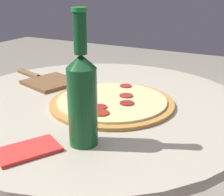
% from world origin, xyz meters
% --- Properties ---
extents(table, '(0.91, 0.91, 0.69)m').
position_xyz_m(table, '(0.00, 0.00, 0.49)').
color(table, '#B2A893').
rests_on(table, ground_plane).
extents(pizza, '(0.36, 0.36, 0.02)m').
position_xyz_m(pizza, '(-0.01, -0.06, 0.70)').
color(pizza, '#B77F3D').
rests_on(pizza, table).
extents(beer_bottle, '(0.06, 0.06, 0.29)m').
position_xyz_m(beer_bottle, '(-0.24, -0.11, 0.80)').
color(beer_bottle, '#144C23').
rests_on(beer_bottle, table).
extents(pizza_paddle, '(0.20, 0.30, 0.02)m').
position_xyz_m(pizza_paddle, '(0.08, 0.25, 0.70)').
color(pizza_paddle, brown).
rests_on(pizza_paddle, table).
extents(napkin, '(0.15, 0.13, 0.01)m').
position_xyz_m(napkin, '(-0.33, -0.03, 0.70)').
color(napkin, red).
rests_on(napkin, table).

